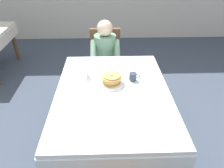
{
  "coord_description": "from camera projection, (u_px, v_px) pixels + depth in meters",
  "views": [
    {
      "loc": [
        -0.06,
        -1.67,
        1.91
      ],
      "look_at": [
        -0.01,
        0.03,
        0.79
      ],
      "focal_mm": 33.59,
      "sensor_mm": 36.0,
      "label": 1
    }
  ],
  "objects": [
    {
      "name": "cup_coffee",
      "position": [
        133.0,
        77.0,
        2.17
      ],
      "size": [
        0.11,
        0.08,
        0.08
      ],
      "color": "#333D4C",
      "rests_on": "dining_table_main"
    },
    {
      "name": "breakfast_stack",
      "position": [
        111.0,
        79.0,
        2.1
      ],
      "size": [
        0.21,
        0.21,
        0.1
      ],
      "color": "tan",
      "rests_on": "plate_breakfast"
    },
    {
      "name": "napkin_folded",
      "position": [
        82.0,
        97.0,
        1.95
      ],
      "size": [
        0.17,
        0.13,
        0.01
      ],
      "primitive_type": "cube",
      "rotation": [
        0.0,
        0.0,
        -0.03
      ],
      "color": "white",
      "rests_on": "dining_table_main"
    },
    {
      "name": "plate_breakfast",
      "position": [
        111.0,
        83.0,
        2.13
      ],
      "size": [
        0.28,
        0.28,
        0.02
      ],
      "primitive_type": "cylinder",
      "color": "white",
      "rests_on": "dining_table_main"
    },
    {
      "name": "diner_person",
      "position": [
        105.0,
        53.0,
        2.93
      ],
      "size": [
        0.4,
        0.43,
        1.12
      ],
      "rotation": [
        0.0,
        0.0,
        3.14
      ],
      "color": "gray",
      "rests_on": "ground"
    },
    {
      "name": "spoon_near_edge",
      "position": [
        113.0,
        106.0,
        1.83
      ],
      "size": [
        0.15,
        0.04,
        0.0
      ],
      "primitive_type": "cube",
      "rotation": [
        0.0,
        0.0,
        0.16
      ],
      "color": "silver",
      "rests_on": "dining_table_main"
    },
    {
      "name": "dining_table_main",
      "position": [
        113.0,
        97.0,
        2.09
      ],
      "size": [
        1.12,
        1.52,
        0.74
      ],
      "color": "silver",
      "rests_on": "ground"
    },
    {
      "name": "syrup_pitcher",
      "position": [
        88.0,
        76.0,
        2.19
      ],
      "size": [
        0.08,
        0.08,
        0.07
      ],
      "color": "silver",
      "rests_on": "dining_table_main"
    },
    {
      "name": "knife_right_of_plate",
      "position": [
        130.0,
        84.0,
        2.12
      ],
      "size": [
        0.02,
        0.2,
        0.0
      ],
      "primitive_type": "cube",
      "rotation": [
        0.0,
        0.0,
        1.55
      ],
      "color": "silver",
      "rests_on": "dining_table_main"
    },
    {
      "name": "ground_plane",
      "position": [
        113.0,
        142.0,
        2.45
      ],
      "size": [
        14.0,
        14.0,
        0.0
      ],
      "primitive_type": "plane",
      "color": "#3D4756"
    },
    {
      "name": "chair_diner",
      "position": [
        105.0,
        57.0,
        3.13
      ],
      "size": [
        0.44,
        0.45,
        0.93
      ],
      "rotation": [
        0.0,
        0.0,
        3.14
      ],
      "color": "brown",
      "rests_on": "ground"
    },
    {
      "name": "fork_left_of_plate",
      "position": [
        92.0,
        85.0,
        2.11
      ],
      "size": [
        0.02,
        0.18,
        0.0
      ],
      "primitive_type": "cube",
      "rotation": [
        0.0,
        0.0,
        1.54
      ],
      "color": "silver",
      "rests_on": "dining_table_main"
    }
  ]
}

